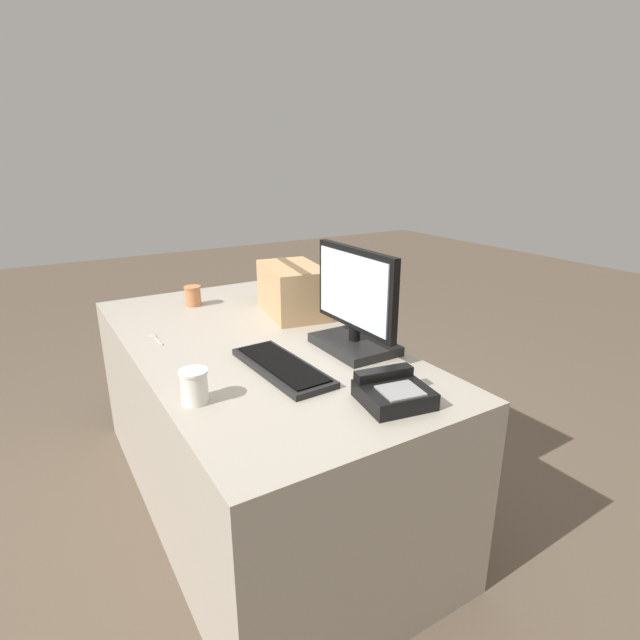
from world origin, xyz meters
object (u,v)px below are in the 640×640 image
at_px(paper_cup_right, 194,386).
at_px(spoon, 155,337).
at_px(monitor, 355,309).
at_px(desk_phone, 393,392).
at_px(keyboard, 282,367).
at_px(paper_cup_left, 193,296).
at_px(cardboard_box, 293,290).

distance_m(paper_cup_right, spoon, 0.63).
xyz_separation_m(monitor, desk_phone, (0.42, -0.15, -0.13)).
xyz_separation_m(keyboard, spoon, (-0.56, -0.29, -0.01)).
bearing_deg(keyboard, paper_cup_right, -80.30).
distance_m(paper_cup_left, spoon, 0.46).
relative_size(monitor, keyboard, 0.99).
bearing_deg(spoon, paper_cup_left, -40.17).
height_order(monitor, paper_cup_right, monitor).
xyz_separation_m(spoon, cardboard_box, (0.00, 0.64, 0.11)).
bearing_deg(spoon, keyboard, -155.03).
xyz_separation_m(monitor, paper_cup_left, (-0.89, -0.34, -0.11)).
xyz_separation_m(keyboard, cardboard_box, (-0.55, 0.35, 0.10)).
xyz_separation_m(monitor, keyboard, (0.04, -0.33, -0.14)).
xyz_separation_m(monitor, cardboard_box, (-0.52, 0.02, -0.04)).
bearing_deg(monitor, spoon, -129.75).
bearing_deg(cardboard_box, keyboard, -32.09).
height_order(spoon, cardboard_box, cardboard_box).
distance_m(paper_cup_right, cardboard_box, 0.93).
xyz_separation_m(desk_phone, spoon, (-0.94, -0.47, -0.03)).
height_order(keyboard, paper_cup_left, paper_cup_left).
distance_m(desk_phone, paper_cup_right, 0.60).
bearing_deg(desk_phone, keyboard, -144.62).
bearing_deg(paper_cup_left, desk_phone, 8.41).
height_order(desk_phone, paper_cup_left, paper_cup_left).
xyz_separation_m(desk_phone, paper_cup_left, (-1.31, -0.19, 0.02)).
relative_size(spoon, cardboard_box, 0.33).
distance_m(spoon, cardboard_box, 0.65).
bearing_deg(paper_cup_right, spoon, 176.60).
xyz_separation_m(paper_cup_left, spoon, (0.37, -0.28, -0.05)).
height_order(keyboard, desk_phone, desk_phone).
distance_m(monitor, cardboard_box, 0.52).
bearing_deg(spoon, monitor, -132.57).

